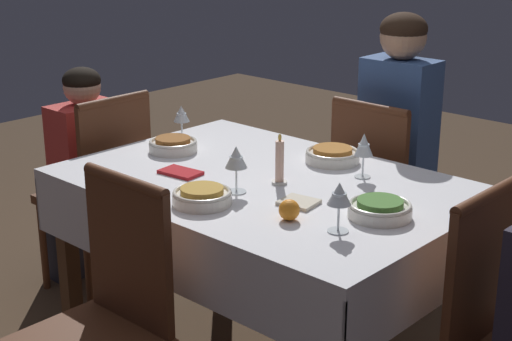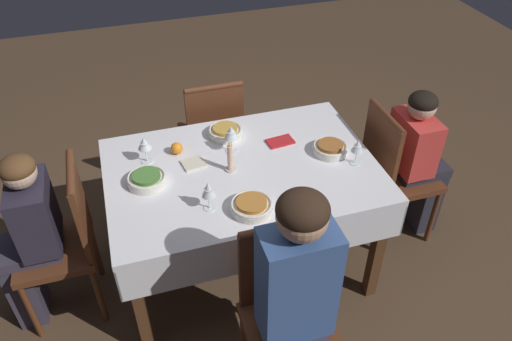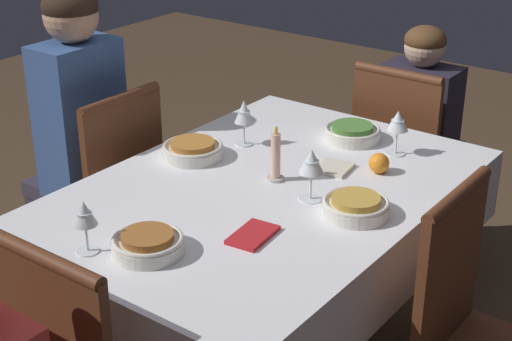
{
  "view_description": "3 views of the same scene",
  "coord_description": "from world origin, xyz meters",
  "views": [
    {
      "loc": [
        1.73,
        -1.92,
        1.65
      ],
      "look_at": [
        -0.01,
        -0.04,
        0.8
      ],
      "focal_mm": 55.0,
      "sensor_mm": 36.0,
      "label": 1
    },
    {
      "loc": [
        0.53,
        1.97,
        2.37
      ],
      "look_at": [
        -0.05,
        0.1,
        0.8
      ],
      "focal_mm": 35.0,
      "sensor_mm": 36.0,
      "label": 2
    },
    {
      "loc": [
        -1.73,
        -1.26,
        1.78
      ],
      "look_at": [
        -0.06,
        -0.02,
        0.84
      ],
      "focal_mm": 55.0,
      "sensor_mm": 36.0,
      "label": 3
    }
  ],
  "objects": [
    {
      "name": "dining_table",
      "position": [
        0.0,
        0.0,
        0.67
      ],
      "size": [
        1.41,
        0.97,
        0.76
      ],
      "color": "silver",
      "rests_on": "ground_plane"
    },
    {
      "name": "chair_north",
      "position": [
        0.01,
        0.72,
        0.51
      ],
      "size": [
        0.39,
        0.4,
        0.92
      ],
      "rotation": [
        0.0,
        0.0,
        3.14
      ],
      "color": "#562D19",
      "rests_on": "ground_plane"
    },
    {
      "name": "chair_east",
      "position": [
        0.94,
        -0.02,
        0.51
      ],
      "size": [
        0.4,
        0.39,
        0.92
      ],
      "rotation": [
        0.0,
        0.0,
        1.57
      ],
      "color": "#562D19",
      "rests_on": "ground_plane"
    },
    {
      "name": "chair_west",
      "position": [
        -0.94,
        -0.02,
        0.51
      ],
      "size": [
        0.4,
        0.39,
        0.92
      ],
      "rotation": [
        0.0,
        0.0,
        -1.57
      ],
      "color": "#562D19",
      "rests_on": "ground_plane"
    },
    {
      "name": "chair_south",
      "position": [
        0.0,
        -0.72,
        0.51
      ],
      "size": [
        0.39,
        0.4,
        0.92
      ],
      "color": "#562D19",
      "rests_on": "ground_plane"
    },
    {
      "name": "person_adult_denim",
      "position": [
        0.01,
        0.87,
        0.71
      ],
      "size": [
        0.3,
        0.34,
        1.26
      ],
      "rotation": [
        0.0,
        0.0,
        3.14
      ],
      "color": "#383342",
      "rests_on": "ground_plane"
    },
    {
      "name": "person_child_red",
      "position": [
        -1.1,
        -0.02,
        0.56
      ],
      "size": [
        0.33,
        0.3,
        1.02
      ],
      "rotation": [
        0.0,
        0.0,
        -1.57
      ],
      "color": "#282833",
      "rests_on": "ground_plane"
    },
    {
      "name": "bowl_north",
      "position": [
        0.04,
        0.32,
        0.78
      ],
      "size": [
        0.2,
        0.2,
        0.06
      ],
      "color": "silver",
      "rests_on": "dining_table"
    },
    {
      "name": "wine_glass_north",
      "position": [
        0.23,
        0.25,
        0.87
      ],
      "size": [
        0.07,
        0.07,
        0.16
      ],
      "color": "white",
      "rests_on": "dining_table"
    },
    {
      "name": "bowl_east",
      "position": [
        0.49,
        -0.02,
        0.78
      ],
      "size": [
        0.2,
        0.2,
        0.06
      ],
      "color": "silver",
      "rests_on": "dining_table"
    },
    {
      "name": "wine_glass_east",
      "position": [
        0.47,
        -0.2,
        0.87
      ],
      "size": [
        0.07,
        0.07,
        0.15
      ],
      "color": "white",
      "rests_on": "dining_table"
    },
    {
      "name": "bowl_west",
      "position": [
        -0.49,
        0.01,
        0.78
      ],
      "size": [
        0.19,
        0.19,
        0.06
      ],
      "color": "silver",
      "rests_on": "dining_table"
    },
    {
      "name": "wine_glass_west",
      "position": [
        -0.58,
        0.14,
        0.86
      ],
      "size": [
        0.07,
        0.07,
        0.15
      ],
      "color": "white",
      "rests_on": "dining_table"
    },
    {
      "name": "bowl_south",
      "position": [
        0.01,
        -0.31,
        0.78
      ],
      "size": [
        0.19,
        0.19,
        0.06
      ],
      "color": "silver",
      "rests_on": "dining_table"
    },
    {
      "name": "wine_glass_south",
      "position": [
        0.01,
        -0.16,
        0.87
      ],
      "size": [
        0.07,
        0.07,
        0.16
      ],
      "color": "white",
      "rests_on": "dining_table"
    },
    {
      "name": "candle_centerpiece",
      "position": [
        0.06,
        -0.0,
        0.82
      ],
      "size": [
        0.05,
        0.05,
        0.18
      ],
      "color": "beige",
      "rests_on": "dining_table"
    },
    {
      "name": "orange_fruit",
      "position": [
        0.3,
        -0.23,
        0.79
      ],
      "size": [
        0.07,
        0.07,
        0.07
      ],
      "primitive_type": "sphere",
      "color": "orange",
      "rests_on": "dining_table"
    },
    {
      "name": "napkin_red_folded",
      "position": [
        0.24,
        -0.11,
        0.76
      ],
      "size": [
        0.13,
        0.12,
        0.01
      ],
      "rotation": [
        0.0,
        0.0,
        0.16
      ],
      "color": "beige",
      "rests_on": "dining_table"
    },
    {
      "name": "napkin_spare_side",
      "position": [
        -0.27,
        -0.16,
        0.76
      ],
      "size": [
        0.16,
        0.11,
        0.01
      ],
      "rotation": [
        0.0,
        0.0,
        0.11
      ],
      "color": "red",
      "rests_on": "dining_table"
    }
  ]
}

